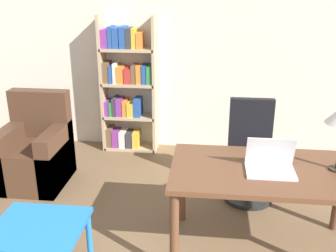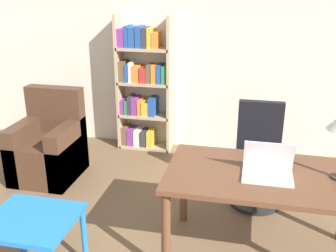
% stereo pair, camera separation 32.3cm
% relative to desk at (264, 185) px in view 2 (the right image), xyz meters
% --- Properties ---
extents(wall_back, '(8.00, 0.06, 2.70)m').
position_rel_desk_xyz_m(wall_back, '(-0.45, 2.16, 0.70)').
color(wall_back, beige).
rests_on(wall_back, ground_plane).
extents(desk, '(1.50, 0.86, 0.74)m').
position_rel_desk_xyz_m(desk, '(0.00, 0.00, 0.00)').
color(desk, brown).
rests_on(desk, ground_plane).
extents(laptop, '(0.37, 0.26, 0.26)m').
position_rel_desk_xyz_m(laptop, '(0.01, -0.03, 0.16)').
color(laptop, silver).
rests_on(laptop, desk).
extents(office_chair, '(0.51, 0.51, 1.02)m').
position_rel_desk_xyz_m(office_chair, '(-0.04, 0.89, -0.19)').
color(office_chair, black).
rests_on(office_chair, ground_plane).
extents(side_table_blue, '(0.62, 0.56, 0.55)m').
position_rel_desk_xyz_m(side_table_blue, '(-1.61, -0.66, -0.18)').
color(side_table_blue, blue).
rests_on(side_table_blue, ground_plane).
extents(armchair, '(0.66, 0.72, 0.99)m').
position_rel_desk_xyz_m(armchair, '(-2.35, 0.93, -0.32)').
color(armchair, '#472D1E').
rests_on(armchair, ground_plane).
extents(bookshelf, '(0.70, 0.28, 1.74)m').
position_rel_desk_xyz_m(bookshelf, '(-1.54, 1.97, 0.19)').
color(bookshelf, tan).
rests_on(bookshelf, ground_plane).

